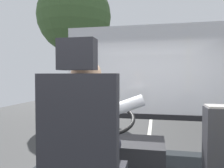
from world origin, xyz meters
name	(u,v)px	position (x,y,z in m)	size (l,w,h in m)	color
ground	(152,115)	(0.00, 8.80, -0.02)	(18.00, 44.00, 0.06)	#353535
driver_seat	(84,163)	(-0.24, -0.52, 1.34)	(0.48, 0.48, 1.36)	black
bus_driver	(89,130)	(-0.24, -0.40, 1.53)	(0.75, 0.59, 0.76)	#282833
steering_console	(116,155)	(-0.24, 0.63, 0.97)	(1.10, 0.97, 0.84)	black
fare_box	(216,146)	(0.82, 0.58, 1.17)	(0.23, 0.26, 0.84)	#333338
windshield_panel	(143,82)	(0.00, 1.62, 1.80)	(2.50, 0.08, 1.48)	silver
street_tree	(74,17)	(-3.35, 7.24, 4.52)	(3.22, 3.22, 6.15)	#4C3828
shop_building	(220,66)	(6.09, 19.92, 2.81)	(11.65, 5.13, 5.63)	tan
parked_car_red	(211,89)	(5.41, 20.51, 0.67)	(1.90, 4.42, 1.30)	maroon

